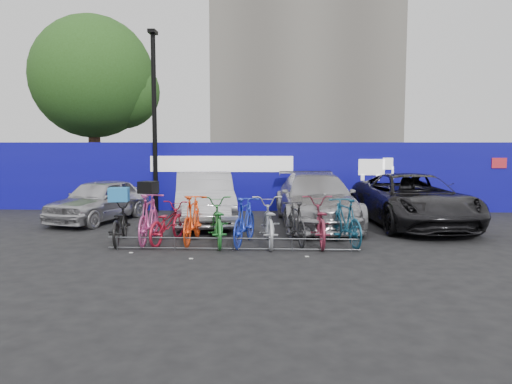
# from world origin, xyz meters

# --- Properties ---
(ground) EXTENTS (100.00, 100.00, 0.00)m
(ground) POSITION_xyz_m (0.00, 0.00, 0.00)
(ground) COLOR black
(ground) RESTS_ON ground
(hoarding) EXTENTS (22.00, 0.18, 2.40)m
(hoarding) POSITION_xyz_m (0.01, 6.00, 1.20)
(hoarding) COLOR #0C0A90
(hoarding) RESTS_ON ground
(tree) EXTENTS (5.40, 5.20, 7.80)m
(tree) POSITION_xyz_m (-6.77, 10.06, 5.07)
(tree) COLOR #382314
(tree) RESTS_ON ground
(lamppost) EXTENTS (0.25, 0.50, 6.11)m
(lamppost) POSITION_xyz_m (-3.20, 5.40, 3.27)
(lamppost) COLOR black
(lamppost) RESTS_ON ground
(bike_rack) EXTENTS (5.60, 0.03, 0.30)m
(bike_rack) POSITION_xyz_m (-0.00, -0.60, 0.16)
(bike_rack) COLOR #595B60
(bike_rack) RESTS_ON ground
(car_0) EXTENTS (2.56, 4.09, 1.30)m
(car_0) POSITION_xyz_m (-4.44, 3.40, 0.65)
(car_0) COLOR #B4B3B8
(car_0) RESTS_ON ground
(car_1) EXTENTS (2.38, 4.80, 1.51)m
(car_1) POSITION_xyz_m (-1.19, 3.10, 0.76)
(car_1) COLOR silver
(car_1) RESTS_ON ground
(car_2) EXTENTS (2.47, 5.29, 1.49)m
(car_2) POSITION_xyz_m (2.08, 3.03, 0.75)
(car_2) COLOR #ACACB0
(car_2) RESTS_ON ground
(car_3) EXTENTS (3.01, 5.60, 1.49)m
(car_3) POSITION_xyz_m (4.85, 3.00, 0.75)
(car_3) COLOR black
(car_3) RESTS_ON ground
(bike_0) EXTENTS (0.96, 1.99, 1.00)m
(bike_0) POSITION_xyz_m (-2.78, 0.15, 0.50)
(bike_0) COLOR black
(bike_0) RESTS_ON ground
(bike_1) EXTENTS (0.62, 2.00, 1.19)m
(bike_1) POSITION_xyz_m (-2.08, 0.16, 0.60)
(bike_1) COLOR #C7458F
(bike_1) RESTS_ON ground
(bike_2) EXTENTS (1.02, 1.92, 0.96)m
(bike_2) POSITION_xyz_m (-1.65, 0.21, 0.48)
(bike_2) COLOR #AD162E
(bike_2) RESTS_ON ground
(bike_3) EXTENTS (0.61, 1.94, 1.16)m
(bike_3) POSITION_xyz_m (-1.03, 0.17, 0.58)
(bike_3) COLOR #FF4613
(bike_3) RESTS_ON ground
(bike_4) EXTENTS (1.06, 2.15, 1.08)m
(bike_4) POSITION_xyz_m (-0.44, 0.11, 0.54)
(bike_4) COLOR #247D2E
(bike_4) RESTS_ON ground
(bike_5) EXTENTS (0.86, 1.94, 1.13)m
(bike_5) POSITION_xyz_m (0.21, 0.05, 0.56)
(bike_5) COLOR #1C33BD
(bike_5) RESTS_ON ground
(bike_6) EXTENTS (0.89, 2.13, 1.09)m
(bike_6) POSITION_xyz_m (0.76, 0.10, 0.55)
(bike_6) COLOR #A8ABB0
(bike_6) RESTS_ON ground
(bike_7) EXTENTS (0.82, 1.75, 1.01)m
(bike_7) POSITION_xyz_m (1.41, 0.22, 0.51)
(bike_7) COLOR #232425
(bike_7) RESTS_ON ground
(bike_8) EXTENTS (0.76, 2.10, 1.10)m
(bike_8) POSITION_xyz_m (1.95, 0.18, 0.55)
(bike_8) COLOR maroon
(bike_8) RESTS_ON ground
(bike_9) EXTENTS (0.98, 1.93, 1.12)m
(bike_9) POSITION_xyz_m (2.55, 0.12, 0.56)
(bike_9) COLOR navy
(bike_9) RESTS_ON ground
(cargo_crate) EXTENTS (0.50, 0.41, 0.32)m
(cargo_crate) POSITION_xyz_m (-2.78, 0.15, 1.16)
(cargo_crate) COLOR #2478C0
(cargo_crate) RESTS_ON bike_0
(cargo_topcase) EXTENTS (0.47, 0.44, 0.29)m
(cargo_topcase) POSITION_xyz_m (-2.08, 0.16, 1.33)
(cargo_topcase) COLOR black
(cargo_topcase) RESTS_ON bike_1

